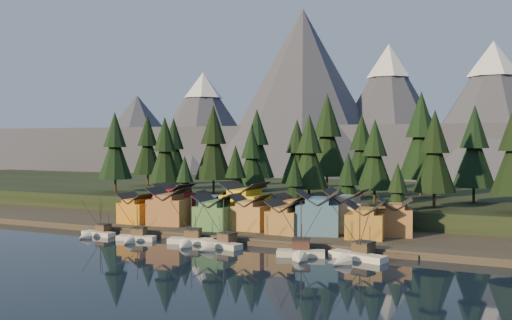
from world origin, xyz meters
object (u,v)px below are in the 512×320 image
at_px(boat_3, 218,238).
at_px(house_back_0, 174,200).
at_px(boat_0, 95,228).
at_px(boat_6, 354,249).
at_px(house_front_1, 169,205).
at_px(boat_1, 134,233).
at_px(house_back_1, 214,206).
at_px(boat_5, 301,246).
at_px(house_front_0, 136,207).
at_px(boat_2, 189,235).

bearing_deg(boat_3, house_back_0, 151.93).
bearing_deg(boat_0, boat_6, 4.21).
relative_size(boat_0, house_front_1, 0.98).
relative_size(boat_0, house_back_0, 1.06).
bearing_deg(boat_1, boat_0, 162.69).
height_order(boat_0, boat_3, boat_3).
bearing_deg(house_back_1, boat_6, -39.93).
distance_m(boat_5, house_back_1, 41.21).
bearing_deg(house_front_0, house_back_1, 29.25).
height_order(boat_1, house_back_0, house_back_0).
bearing_deg(house_back_1, house_front_0, -166.77).
height_order(boat_3, boat_5, boat_5).
height_order(boat_0, boat_6, boat_6).
bearing_deg(boat_5, boat_2, 156.24).
bearing_deg(boat_0, boat_2, 6.00).
relative_size(boat_2, house_front_0, 1.42).
distance_m(house_front_0, house_back_1, 19.85).
bearing_deg(boat_1, boat_3, -11.66).
bearing_deg(boat_6, boat_5, -154.42).
height_order(boat_3, boat_6, boat_6).
xyz_separation_m(boat_0, boat_2, (25.63, 0.58, 0.24)).
bearing_deg(boat_0, boat_3, 3.79).
relative_size(boat_2, boat_6, 0.91).
bearing_deg(boat_6, house_back_0, 173.41).
distance_m(boat_0, house_front_0, 14.33).
bearing_deg(boat_5, boat_0, 159.61).
height_order(boat_2, house_front_0, boat_2).
distance_m(house_front_0, house_front_1, 9.11).
xyz_separation_m(boat_1, boat_5, (40.54, -1.12, 0.41)).
distance_m(boat_3, house_front_1, 28.15).
bearing_deg(house_back_0, house_back_1, -4.48).
distance_m(boat_6, house_back_1, 49.04).
bearing_deg(boat_3, boat_6, 14.12).
bearing_deg(boat_5, boat_6, -9.53).
distance_m(house_front_1, house_back_1, 11.46).
relative_size(boat_1, boat_2, 0.89).
bearing_deg(boat_2, boat_0, 166.25).
xyz_separation_m(boat_5, house_front_0, (-51.00, 15.84, 3.19)).
height_order(boat_0, house_front_0, house_front_0).
xyz_separation_m(house_front_0, house_front_1, (8.96, 1.40, 0.87)).
relative_size(boat_6, house_back_0, 1.32).
distance_m(boat_3, boat_5, 19.13).
height_order(boat_1, house_front_0, boat_1).
xyz_separation_m(boat_5, house_front_1, (-42.04, 17.25, 4.06)).
distance_m(boat_0, boat_2, 25.63).
relative_size(boat_2, house_front_1, 1.11).
xyz_separation_m(boat_5, boat_6, (10.20, 1.54, -0.15)).
xyz_separation_m(boat_1, boat_6, (50.74, 0.42, 0.26)).
relative_size(boat_0, boat_5, 0.85).
bearing_deg(boat_2, boat_1, 171.40).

